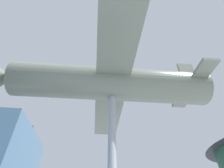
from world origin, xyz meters
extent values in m
cylinder|color=#999EA3|center=(0.00, 0.00, 3.93)|extent=(0.43, 0.43, 7.86)
cylinder|color=slate|center=(0.00, 0.00, 8.93)|extent=(2.38, 12.29, 2.14)
cube|color=slate|center=(0.00, 0.00, 8.93)|extent=(15.64, 2.37, 0.18)
cube|color=slate|center=(-0.11, -5.39, 9.09)|extent=(5.01, 1.10, 0.18)
cube|color=slate|center=(-0.11, -5.39, 10.16)|extent=(0.20, 1.10, 2.04)
cone|color=slate|center=(0.13, 6.77, 8.93)|extent=(1.84, 1.32, 1.82)
camera|label=1|loc=(-8.63, 0.94, 1.86)|focal=28.00mm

